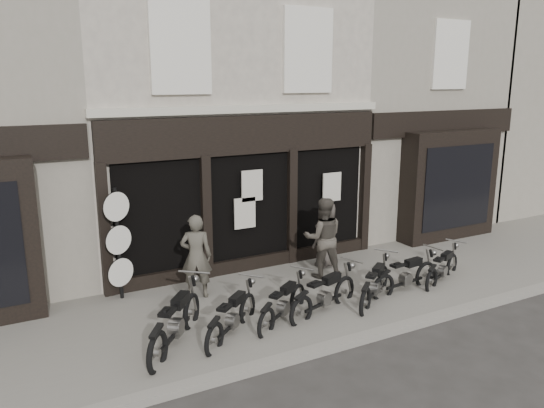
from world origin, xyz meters
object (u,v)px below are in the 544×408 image
motorcycle_5 (406,278)px  motorcycle_4 (375,287)px  man_centre (323,238)px  motorcycle_0 (176,326)px  motorcycle_2 (283,307)px  motorcycle_3 (325,298)px  motorcycle_1 (232,320)px  man_left (196,256)px  advert_sign_post (119,249)px  motorcycle_6 (442,270)px  man_right (327,234)px

motorcycle_5 → motorcycle_4: bearing=178.7°
man_centre → motorcycle_0: bearing=43.7°
motorcycle_2 → motorcycle_3: bearing=-36.6°
motorcycle_1 → motorcycle_5: 4.28m
motorcycle_5 → man_left: man_left is taller
motorcycle_2 → advert_sign_post: (-2.57, 2.51, 0.87)m
motorcycle_4 → motorcycle_6: motorcycle_4 is taller
man_centre → motorcycle_1: bearing=51.5°
motorcycle_6 → man_centre: bearing=122.8°
motorcycle_5 → motorcycle_6: motorcycle_5 is taller
motorcycle_1 → advert_sign_post: 3.08m
motorcycle_6 → advert_sign_post: bearing=136.4°
motorcycle_1 → man_left: 2.04m
motorcycle_0 → motorcycle_3: bearing=-52.0°
motorcycle_2 → motorcycle_3: motorcycle_3 is taller
motorcycle_5 → advert_sign_post: bearing=149.6°
motorcycle_4 → man_left: 3.88m
motorcycle_5 → motorcycle_0: bearing=172.9°
motorcycle_1 → motorcycle_5: motorcycle_5 is taller
motorcycle_0 → motorcycle_3: (3.09, -0.09, -0.05)m
motorcycle_3 → motorcycle_5: bearing=-17.2°
motorcycle_5 → man_right: man_right is taller
motorcycle_2 → man_right: man_right is taller
motorcycle_5 → man_centre: size_ratio=1.05×
motorcycle_4 → man_right: size_ratio=1.07×
motorcycle_1 → man_right: size_ratio=1.02×
motorcycle_2 → motorcycle_5: 3.15m
man_right → motorcycle_0: bearing=10.0°
motorcycle_4 → man_centre: 1.82m
motorcycle_1 → motorcycle_4: (3.33, -0.00, 0.00)m
motorcycle_2 → motorcycle_0: bearing=145.1°
motorcycle_0 → motorcycle_2: (2.16, -0.05, -0.07)m
motorcycle_0 → man_right: bearing=-25.7°
motorcycle_1 → motorcycle_6: size_ratio=0.95×
motorcycle_0 → motorcycle_1: size_ratio=1.16×
man_right → man_left: bearing=-9.8°
motorcycle_4 → man_left: (-3.30, 1.93, 0.65)m
motorcycle_0 → advert_sign_post: bearing=49.1°
man_centre → motorcycle_3: bearing=80.9°
motorcycle_0 → man_left: size_ratio=1.06×
motorcycle_5 → man_left: (-4.25, 1.84, 0.65)m
motorcycle_2 → motorcycle_1: bearing=150.1°
motorcycle_0 → man_left: 2.18m
man_centre → man_right: bearing=-107.4°
advert_sign_post → motorcycle_6: bearing=-42.4°
motorcycle_1 → motorcycle_2: motorcycle_1 is taller
motorcycle_2 → motorcycle_5: size_ratio=0.85×
advert_sign_post → motorcycle_1: bearing=-83.6°
motorcycle_4 → advert_sign_post: size_ratio=0.69×
motorcycle_3 → motorcycle_4: bearing=-20.1°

